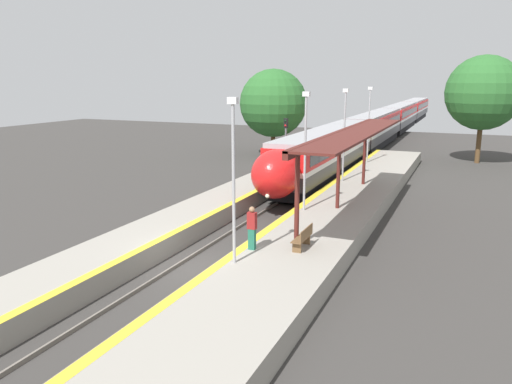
% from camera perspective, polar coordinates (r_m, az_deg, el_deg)
% --- Properties ---
extents(ground_plane, '(120.00, 120.00, 0.00)m').
position_cam_1_polar(ground_plane, '(21.02, -7.01, -8.60)').
color(ground_plane, '#383533').
extents(rail_left, '(0.08, 90.00, 0.15)m').
position_cam_1_polar(rail_left, '(21.35, -8.70, -8.10)').
color(rail_left, slate).
rests_on(rail_left, ground_plane).
extents(rail_right, '(0.08, 90.00, 0.15)m').
position_cam_1_polar(rail_right, '(20.66, -5.27, -8.73)').
color(rail_right, slate).
rests_on(rail_right, ground_plane).
extents(train, '(2.87, 82.99, 3.92)m').
position_cam_1_polar(train, '(66.90, 14.83, 7.77)').
color(train, black).
rests_on(train, ground_plane).
extents(platform_right, '(4.18, 64.00, 0.91)m').
position_cam_1_polar(platform_right, '(19.34, 2.70, -9.02)').
color(platform_right, gray).
rests_on(platform_right, ground_plane).
extents(platform_left, '(2.94, 64.00, 0.91)m').
position_cam_1_polar(platform_left, '(22.54, -13.97, -6.18)').
color(platform_left, gray).
rests_on(platform_left, ground_plane).
extents(platform_bench, '(0.44, 1.56, 0.89)m').
position_cam_1_polar(platform_bench, '(20.34, 5.46, -5.19)').
color(platform_bench, brown).
rests_on(platform_bench, platform_right).
extents(person_waiting, '(0.36, 0.23, 1.79)m').
position_cam_1_polar(person_waiting, '(20.01, -0.46, -4.04)').
color(person_waiting, '#1E604C').
rests_on(person_waiting, platform_right).
extents(railway_signal, '(0.28, 0.28, 4.85)m').
position_cam_1_polar(railway_signal, '(36.74, 3.41, 5.43)').
color(railway_signal, '#59595E').
rests_on(railway_signal, ground_plane).
extents(lamppost_near, '(0.36, 0.20, 6.11)m').
position_cam_1_polar(lamppost_near, '(17.98, -2.59, 2.29)').
color(lamppost_near, '#9E9EA3').
rests_on(lamppost_near, platform_right).
extents(lamppost_mid, '(0.36, 0.20, 6.11)m').
position_cam_1_polar(lamppost_mid, '(25.68, 5.65, 5.42)').
color(lamppost_mid, '#9E9EA3').
rests_on(lamppost_mid, platform_right).
extents(lamppost_far, '(0.36, 0.20, 6.11)m').
position_cam_1_polar(lamppost_far, '(33.71, 10.06, 7.04)').
color(lamppost_far, '#9E9EA3').
rests_on(lamppost_far, platform_right).
extents(lamppost_farthest, '(0.36, 0.20, 6.11)m').
position_cam_1_polar(lamppost_farthest, '(41.87, 12.78, 8.01)').
color(lamppost_farthest, '#9E9EA3').
rests_on(lamppost_farthest, platform_right).
extents(station_canopy, '(2.02, 16.50, 4.14)m').
position_cam_1_polar(station_canopy, '(26.16, 10.79, 6.28)').
color(station_canopy, '#511E19').
rests_on(station_canopy, platform_right).
extents(background_tree_left, '(6.80, 6.80, 8.64)m').
position_cam_1_polar(background_tree_left, '(51.03, 1.99, 10.10)').
color(background_tree_left, brown).
rests_on(background_tree_left, ground_plane).
extents(background_tree_right, '(6.72, 6.72, 9.77)m').
position_cam_1_polar(background_tree_right, '(50.20, 24.57, 10.27)').
color(background_tree_right, brown).
rests_on(background_tree_right, ground_plane).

